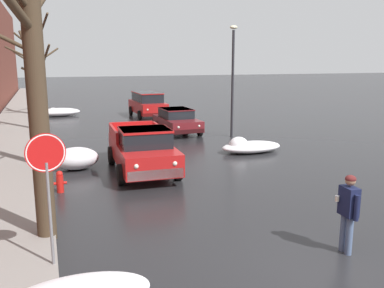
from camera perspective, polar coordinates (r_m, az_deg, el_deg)
ground_plane at (r=8.74m, az=17.42°, el=-17.39°), size 200.00×200.00×0.00m
left_sidewalk_slab at (r=24.40m, az=-23.19°, el=1.00°), size 3.30×80.00×0.12m
snow_bank_near_corner_left at (r=32.43m, az=-18.05°, el=4.23°), size 3.08×1.41×0.65m
snow_bank_along_left_kerb at (r=31.31m, az=-2.40°, el=4.54°), size 2.45×1.18×0.63m
snow_bank_near_corner_right at (r=18.95m, az=7.89°, el=-0.34°), size 2.85×1.47×0.75m
snow_bank_along_right_kerb at (r=16.48m, az=-15.74°, el=-1.96°), size 1.71×1.37×0.85m
bare_tree_at_the_corner at (r=9.71m, az=-20.95°, el=9.10°), size 1.58×2.77×7.30m
bare_tree_second_along_sidewalk at (r=16.49m, az=-20.57°, el=7.68°), size 2.18×3.65×6.07m
bare_tree_mid_block at (r=25.14m, az=-20.31°, el=9.34°), size 2.37×2.11×6.55m
bare_tree_far_down_block at (r=32.20m, az=-20.30°, el=9.04°), size 3.09×3.05×6.23m
pickup_truck_red_approaching_near_lane at (r=15.44m, az=-6.89°, el=-0.73°), size 2.36×5.08×1.76m
sedan_maroon_parked_kerbside_close at (r=23.56m, az=-2.12°, el=3.29°), size 2.09×3.90×1.42m
suv_red_parked_kerbside_mid at (r=30.55m, az=-6.19°, el=5.60°), size 2.14×4.70×1.82m
pedestrian_with_coffee at (r=9.56m, az=20.84°, el=-8.24°), size 0.36×0.63×1.76m
fire_hydrant at (r=13.78m, az=-17.84°, el=-4.98°), size 0.42×0.22×0.71m
stop_sign_at_corner at (r=8.37m, az=-19.52°, el=-2.83°), size 0.76×0.14×2.80m
street_lamp_post at (r=22.41m, az=5.67°, el=9.40°), size 0.44×0.24×5.92m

